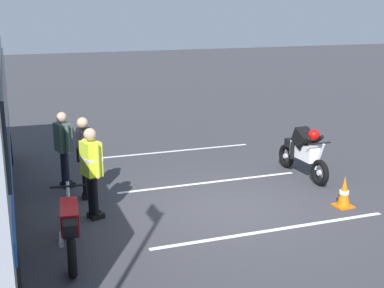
{
  "coord_description": "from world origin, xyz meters",
  "views": [
    {
      "loc": [
        -8.52,
        4.25,
        3.81
      ],
      "look_at": [
        1.08,
        0.38,
        1.1
      ],
      "focal_mm": 47.93,
      "sensor_mm": 36.0,
      "label": 1
    }
  ],
  "objects": [
    {
      "name": "traffic_cone",
      "position": [
        -0.74,
        -2.15,
        0.3
      ],
      "size": [
        0.34,
        0.34,
        0.63
      ],
      "color": "orange",
      "rests_on": "ground_plane"
    },
    {
      "name": "spectator_far_left",
      "position": [
        0.53,
        2.6,
        1.05
      ],
      "size": [
        0.57,
        0.39,
        1.75
      ],
      "color": "black",
      "rests_on": "ground_plane"
    },
    {
      "name": "spectator_left",
      "position": [
        1.65,
        2.53,
        1.03
      ],
      "size": [
        0.58,
        0.37,
        1.73
      ],
      "color": "black",
      "rests_on": "ground_plane"
    },
    {
      "name": "parked_motorcycle_silver",
      "position": [
        -0.83,
        3.24,
        0.48
      ],
      "size": [
        2.05,
        0.62,
        0.99
      ],
      "color": "black",
      "rests_on": "ground_plane"
    },
    {
      "name": "stunt_motorcycle",
      "position": [
        1.21,
        -2.48,
        0.61
      ],
      "size": [
        2.05,
        0.58,
        1.23
      ],
      "color": "black",
      "rests_on": "ground_plane"
    },
    {
      "name": "ground_plane",
      "position": [
        0.0,
        0.0,
        0.0
      ],
      "size": [
        80.0,
        80.0,
        0.0
      ],
      "primitive_type": "plane",
      "color": "#38383D"
    },
    {
      "name": "bay_line_d",
      "position": [
        4.45,
        -0.27,
        0.0
      ],
      "size": [
        0.29,
        4.73,
        0.01
      ],
      "color": "white",
      "rests_on": "ground_plane"
    },
    {
      "name": "bay_line_c",
      "position": [
        1.62,
        -0.27,
        0.0
      ],
      "size": [
        0.27,
        4.28,
        0.01
      ],
      "color": "white",
      "rests_on": "ground_plane"
    },
    {
      "name": "bay_line_b",
      "position": [
        -1.21,
        -0.27,
        0.0
      ],
      "size": [
        0.29,
        4.61,
        0.01
      ],
      "color": "white",
      "rests_on": "ground_plane"
    },
    {
      "name": "spectator_centre",
      "position": [
        2.53,
        2.82,
        1.0
      ],
      "size": [
        0.57,
        0.38,
        1.69
      ],
      "color": "black",
      "rests_on": "ground_plane"
    }
  ]
}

